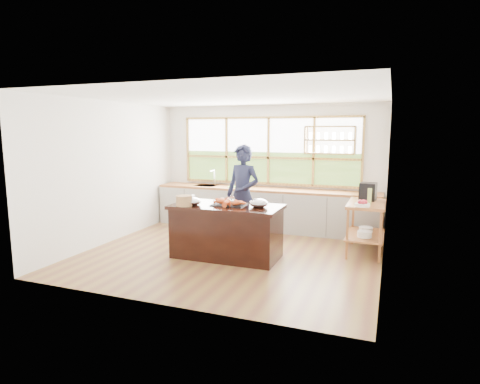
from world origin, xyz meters
The scene contains 18 objects.
ground_plane centered at (0.00, 0.00, 0.00)m, with size 5.00×5.00×0.00m, color olive.
room_shell centered at (0.02, 0.51, 1.75)m, with size 5.02×4.52×2.71m.
back_counter centered at (-0.02, 1.94, 0.45)m, with size 4.90×0.63×0.90m.
right_shelf_unit centered at (2.19, 0.89, 0.60)m, with size 0.62×1.10×0.90m.
island centered at (0.00, -0.20, 0.45)m, with size 1.85×0.90×0.90m.
cook centered at (-0.03, 0.68, 0.94)m, with size 0.69×0.45×1.88m, color #1B1F39.
potted_plant centered at (-0.46, 2.00, 1.05)m, with size 0.16×0.11×0.29m, color slate.
cutting_board centered at (-0.63, 1.94, 0.91)m, with size 0.40×0.30×0.01m, color #62B037.
espresso_machine centered at (2.19, 1.15, 1.06)m, with size 0.28×0.30×0.32m, color black.
wine_bottle centered at (2.24, 0.71, 1.04)m, with size 0.07×0.07×0.28m, color #99B34F.
fruit_bowl centered at (2.14, 0.50, 0.94)m, with size 0.25×0.25×0.11m.
slate_board centered at (0.03, -0.16, 0.91)m, with size 0.55×0.40×0.02m, color black.
lobster_pile centered at (0.02, -0.17, 0.96)m, with size 0.55×0.48×0.08m.
mixing_bowl_left centered at (-0.54, -0.37, 0.96)m, with size 0.28×0.28×0.13m, color #B2B4B9.
mixing_bowl_right centered at (0.56, -0.17, 0.97)m, with size 0.31×0.31×0.15m, color #B2B4B9.
wine_glass centered at (0.21, -0.47, 1.06)m, with size 0.08×0.08×0.22m.
wicker_basket centered at (-0.64, -0.50, 0.99)m, with size 0.27×0.27×0.17m, color #AD8550.
parchment_roll centered at (-0.83, 0.07, 0.94)m, with size 0.08×0.08×0.30m, color white.
Camera 1 is at (2.56, -6.30, 2.13)m, focal length 30.00 mm.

